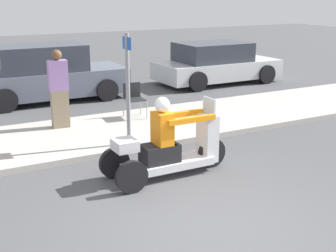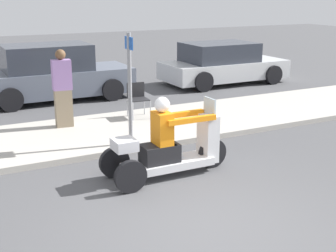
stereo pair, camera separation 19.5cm
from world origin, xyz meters
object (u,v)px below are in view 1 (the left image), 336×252
object	(u,v)px
spectator_mid_group	(59,90)
parked_car_lot_left	(216,64)
motorcycle_trike	(169,148)
parked_car_lot_center	(47,75)
street_sign	(128,85)
folding_chair_curbside	(133,96)

from	to	relation	value
spectator_mid_group	parked_car_lot_left	size ratio (longest dim) A/B	0.41
motorcycle_trike	parked_car_lot_center	size ratio (longest dim) A/B	0.52
parked_car_lot_left	street_sign	world-z (taller)	street_sign
folding_chair_curbside	parked_car_lot_center	world-z (taller)	parked_car_lot_center
motorcycle_trike	spectator_mid_group	xyz separation A→B (m)	(-0.90, 3.43, 0.46)
motorcycle_trike	parked_car_lot_center	distance (m)	6.73
spectator_mid_group	parked_car_lot_center	bearing A→B (deg)	80.12
spectator_mid_group	parked_car_lot_center	distance (m)	3.34
parked_car_lot_left	folding_chair_curbside	bearing A→B (deg)	-144.97
folding_chair_curbside	parked_car_lot_left	world-z (taller)	parked_car_lot_left
folding_chair_curbside	parked_car_lot_center	bearing A→B (deg)	110.81
spectator_mid_group	folding_chair_curbside	xyz separation A→B (m)	(1.81, 0.03, -0.33)
spectator_mid_group	street_sign	distance (m)	2.07
folding_chair_curbside	parked_car_lot_left	bearing A→B (deg)	35.03
folding_chair_curbside	parked_car_lot_center	size ratio (longest dim) A/B	0.19
motorcycle_trike	parked_car_lot_left	distance (m)	8.60
parked_car_lot_left	street_sign	bearing A→B (deg)	-137.38
folding_chair_curbside	spectator_mid_group	bearing A→B (deg)	-179.12
motorcycle_trike	spectator_mid_group	size ratio (longest dim) A/B	1.31
spectator_mid_group	parked_car_lot_left	xyz separation A→B (m)	(6.35, 3.21, -0.29)
motorcycle_trike	street_sign	bearing A→B (deg)	91.59
parked_car_lot_center	parked_car_lot_left	bearing A→B (deg)	-0.72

